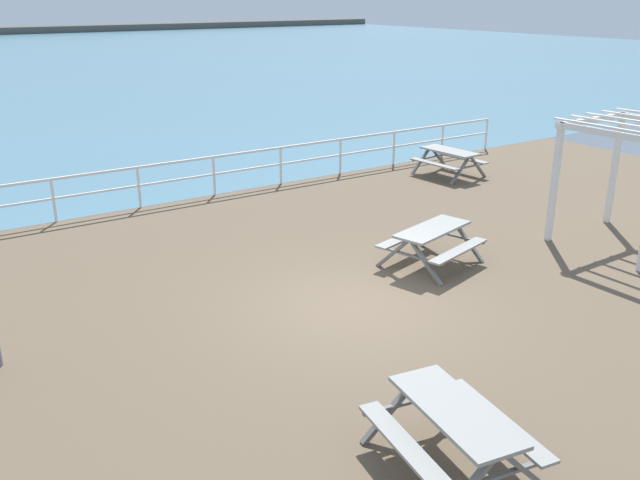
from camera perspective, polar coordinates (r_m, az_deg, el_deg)
name	(u,v)px	position (r m, az deg, el deg)	size (l,w,h in m)	color
ground_plane	(353,311)	(12.04, 2.74, -6.00)	(30.00, 24.00, 0.20)	brown
seaward_railing	(177,173)	(18.20, -11.89, 5.50)	(23.07, 0.07, 1.08)	white
picnic_table_near_right	(449,156)	(20.82, 10.78, 6.89)	(1.65, 1.90, 0.80)	gray
picnic_table_mid_centre	(454,423)	(8.13, 11.17, -14.80)	(1.79, 2.02, 0.80)	gray
picnic_table_far_left	(432,237)	(13.77, 9.37, 0.24)	(2.12, 1.91, 0.80)	gray
lattice_pergola	(636,155)	(15.78, 24.94, 6.51)	(2.48, 2.60, 2.70)	white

